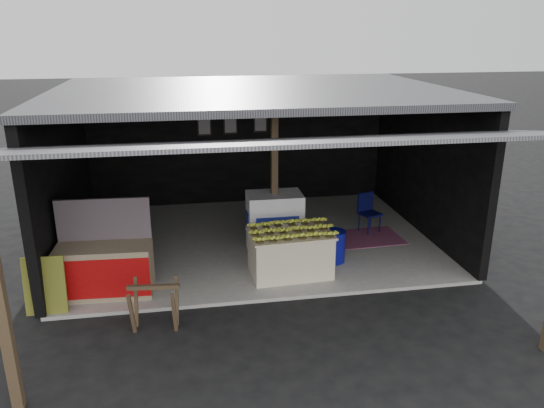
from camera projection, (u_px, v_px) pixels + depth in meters
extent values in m
plane|color=black|center=(277.00, 302.00, 8.30)|extent=(80.00, 80.00, 0.00)
cube|color=gray|center=(254.00, 240.00, 10.62)|extent=(7.00, 5.00, 0.06)
cube|color=black|center=(239.00, 142.00, 12.49)|extent=(7.00, 0.15, 2.90)
cube|color=black|center=(62.00, 177.00, 9.59)|extent=(0.15, 5.00, 2.90)
cube|color=black|center=(425.00, 161.00, 10.72)|extent=(0.15, 5.00, 2.90)
cube|color=#232326|center=(253.00, 92.00, 9.69)|extent=(7.20, 5.20, 0.12)
cube|color=#232326|center=(291.00, 143.00, 6.54)|extent=(7.40, 2.47, 0.48)
cube|color=#4D3B26|center=(274.00, 177.00, 9.65)|extent=(0.12, 0.12, 2.85)
cube|color=#4D3B26|center=(2.00, 310.00, 5.59)|extent=(0.12, 0.12, 2.50)
cube|color=silver|center=(290.00, 255.00, 8.97)|extent=(1.37, 0.87, 0.72)
cube|color=silver|center=(291.00, 234.00, 8.85)|extent=(1.43, 0.93, 0.04)
cube|color=white|center=(275.00, 222.00, 9.89)|extent=(1.01, 0.68, 1.12)
cube|color=navy|center=(278.00, 226.00, 9.55)|extent=(0.79, 0.02, 0.34)
cube|color=#B21414|center=(278.00, 246.00, 9.67)|extent=(0.50, 0.02, 0.11)
cube|color=#998466|center=(105.00, 270.00, 8.30)|extent=(1.48, 0.71, 0.82)
cube|color=#AD0B0C|center=(102.00, 279.00, 8.00)|extent=(1.45, 0.10, 0.64)
cube|color=white|center=(102.00, 279.00, 7.99)|extent=(0.49, 0.04, 0.16)
cube|color=#1A1C4F|center=(102.00, 219.00, 8.32)|extent=(1.45, 0.13, 0.68)
cube|color=black|center=(45.00, 286.00, 7.73)|extent=(0.59, 0.15, 0.88)
cube|color=#4D3B26|center=(132.00, 314.00, 7.24)|extent=(0.08, 0.27, 0.70)
cube|color=#4D3B26|center=(174.00, 313.00, 7.28)|extent=(0.08, 0.27, 0.70)
cube|color=#4D3B26|center=(136.00, 302.00, 7.56)|extent=(0.08, 0.27, 0.70)
cube|color=#4D3B26|center=(177.00, 300.00, 7.60)|extent=(0.08, 0.27, 0.70)
cube|color=#4D3B26|center=(153.00, 287.00, 7.32)|extent=(0.73, 0.13, 0.06)
cylinder|color=#0B0D7C|center=(334.00, 247.00, 9.49)|extent=(0.38, 0.38, 0.56)
cylinder|color=#0A0C39|center=(368.00, 226.00, 10.69)|extent=(0.03, 0.03, 0.40)
cylinder|color=#0A0C39|center=(380.00, 224.00, 10.83)|extent=(0.03, 0.03, 0.40)
cylinder|color=#0A0C39|center=(359.00, 222.00, 10.94)|extent=(0.03, 0.03, 0.40)
cylinder|color=#0A0C39|center=(370.00, 219.00, 11.08)|extent=(0.03, 0.03, 0.40)
cube|color=#0A0C39|center=(370.00, 214.00, 10.82)|extent=(0.48, 0.48, 0.04)
cube|color=#0A0C39|center=(365.00, 202.00, 10.90)|extent=(0.37, 0.16, 0.41)
cube|color=maroon|center=(363.00, 238.00, 10.64)|extent=(1.54, 1.06, 0.01)
cube|color=black|center=(204.00, 127.00, 12.14)|extent=(0.32, 0.03, 0.42)
cube|color=#4C4C59|center=(204.00, 127.00, 12.12)|extent=(0.26, 0.02, 0.34)
cube|color=black|center=(230.00, 125.00, 12.23)|extent=(0.32, 0.03, 0.42)
cube|color=#4C4C59|center=(231.00, 125.00, 12.21)|extent=(0.26, 0.02, 0.34)
cube|color=black|center=(260.00, 123.00, 12.33)|extent=(0.32, 0.03, 0.42)
cube|color=#4C4C59|center=(261.00, 123.00, 12.32)|extent=(0.26, 0.02, 0.34)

